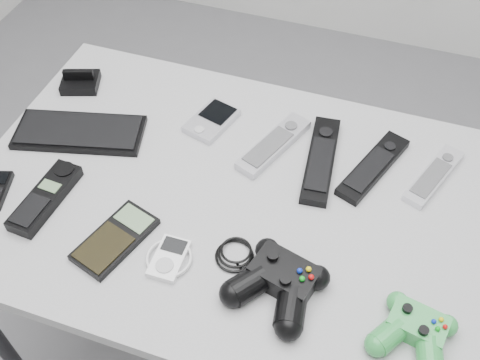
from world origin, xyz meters
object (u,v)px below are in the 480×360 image
(pda, at_px, (212,120))
(controller_green, at_px, (415,331))
(desk, at_px, (241,217))
(calculator, at_px, (115,239))
(controller_black, at_px, (279,281))
(remote_silver_b, at_px, (434,175))
(cordless_handset, at_px, (45,197))
(remote_silver_a, at_px, (274,144))
(remote_black_a, at_px, (321,159))
(remote_black_b, at_px, (373,166))
(mp3_player, at_px, (169,258))
(pda_keyboard, at_px, (80,132))

(pda, xyz_separation_m, controller_green, (0.50, -0.37, 0.01))
(desk, distance_m, calculator, 0.27)
(desk, height_order, controller_green, controller_green)
(calculator, height_order, controller_black, controller_black)
(remote_silver_b, xyz_separation_m, cordless_handset, (-0.72, -0.31, 0.00))
(desk, bearing_deg, remote_silver_a, 81.69)
(desk, relative_size, remote_black_a, 4.62)
(remote_black_a, distance_m, remote_black_b, 0.11)
(remote_black_b, bearing_deg, calculator, -121.07)
(controller_green, bearing_deg, controller_black, -172.30)
(remote_black_a, bearing_deg, controller_black, -95.75)
(controller_black, bearing_deg, remote_silver_b, 71.42)
(remote_black_b, relative_size, cordless_handset, 1.20)
(desk, bearing_deg, cordless_handset, -159.58)
(pda, height_order, controller_green, controller_green)
(remote_silver_b, distance_m, calculator, 0.65)
(desk, distance_m, remote_black_b, 0.29)
(pda, distance_m, controller_black, 0.44)
(remote_black_a, xyz_separation_m, calculator, (-0.32, -0.32, -0.00))
(cordless_handset, bearing_deg, calculator, -9.50)
(remote_black_a, xyz_separation_m, remote_black_b, (0.11, 0.02, -0.00))
(remote_black_a, height_order, mp3_player, remote_black_a)
(cordless_handset, distance_m, controller_black, 0.49)
(pda, xyz_separation_m, calculator, (-0.06, -0.36, -0.00))
(pda, bearing_deg, calculator, -83.65)
(remote_silver_a, distance_m, remote_black_a, 0.11)
(remote_silver_a, xyz_separation_m, calculator, (-0.21, -0.33, -0.00))
(remote_silver_a, distance_m, mp3_player, 0.35)
(remote_silver_b, bearing_deg, desk, -132.43)
(calculator, distance_m, mp3_player, 0.11)
(pda_keyboard, relative_size, pda, 2.31)
(remote_silver_b, bearing_deg, remote_silver_a, -154.84)
(mp3_player, height_order, controller_green, controller_green)
(remote_silver_b, bearing_deg, pda, -159.27)
(cordless_handset, xyz_separation_m, mp3_player, (0.29, -0.05, -0.01))
(remote_silver_a, bearing_deg, remote_silver_b, 24.73)
(desk, relative_size, pda, 9.16)
(pda_keyboard, height_order, pda, pda)
(cordless_handset, bearing_deg, pda, 57.85)
(desk, distance_m, cordless_handset, 0.39)
(remote_silver_a, xyz_separation_m, remote_black_a, (0.11, -0.01, 0.00))
(remote_silver_b, bearing_deg, calculator, -125.84)
(remote_silver_b, distance_m, cordless_handset, 0.78)
(calculator, xyz_separation_m, controller_green, (0.55, -0.01, 0.01))
(calculator, bearing_deg, desk, 60.06)
(desk, relative_size, calculator, 6.82)
(remote_silver_b, bearing_deg, controller_black, -101.86)
(pda, bearing_deg, pda_keyboard, -138.66)
(cordless_handset, height_order, controller_green, controller_green)
(desk, distance_m, remote_silver_b, 0.41)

